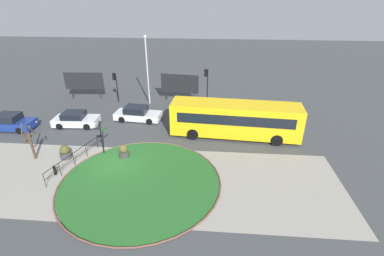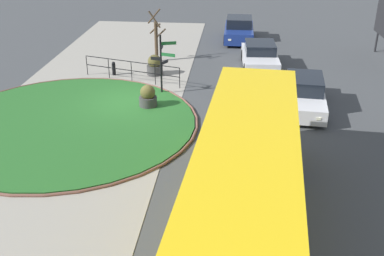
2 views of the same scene
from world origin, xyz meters
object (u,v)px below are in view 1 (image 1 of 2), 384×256
(planter_near_signpost, at_px, (65,152))
(street_tree_bare, at_px, (31,143))
(planter_kerbside, at_px, (124,152))
(car_trailing, at_px, (76,119))
(billboard_left, at_px, (84,81))
(traffic_light_far, at_px, (206,80))
(bus_yellow, at_px, (235,119))
(car_far_lane, at_px, (11,122))
(traffic_light_near, at_px, (115,81))
(lamppost_tall, at_px, (147,69))
(signpost_directional, at_px, (101,135))
(billboard_right, at_px, (180,84))
(bollard_foreground, at_px, (55,170))
(car_near_lane, at_px, (138,114))

(planter_near_signpost, bearing_deg, street_tree_bare, -173.05)
(planter_kerbside, bearing_deg, car_trailing, 140.39)
(street_tree_bare, bearing_deg, planter_near_signpost, 6.95)
(street_tree_bare, bearing_deg, planter_kerbside, 6.21)
(billboard_left, bearing_deg, traffic_light_far, -7.53)
(traffic_light_far, xyz_separation_m, street_tree_bare, (-12.76, -12.07, -1.61))
(planter_kerbside, bearing_deg, bus_yellow, 26.11)
(car_far_lane, height_order, traffic_light_far, traffic_light_far)
(bus_yellow, bearing_deg, car_far_lane, -174.95)
(street_tree_bare, bearing_deg, traffic_light_far, 43.41)
(traffic_light_near, bearing_deg, lamppost_tall, -179.12)
(planter_near_signpost, bearing_deg, lamppost_tall, 71.73)
(billboard_left, relative_size, street_tree_bare, 1.54)
(signpost_directional, relative_size, billboard_right, 0.66)
(bus_yellow, xyz_separation_m, lamppost_tall, (-9.21, 7.24, 2.40))
(bollard_foreground, distance_m, traffic_light_far, 17.42)
(car_near_lane, height_order, traffic_light_near, traffic_light_near)
(bollard_foreground, bearing_deg, billboard_left, 105.55)
(bollard_foreground, bearing_deg, car_near_lane, 70.03)
(billboard_left, distance_m, street_tree_bare, 13.32)
(traffic_light_near, bearing_deg, bus_yellow, 154.26)
(car_trailing, xyz_separation_m, traffic_light_far, (12.16, 6.17, 2.37))
(bollard_foreground, xyz_separation_m, car_far_lane, (-7.73, 6.57, 0.31))
(traffic_light_far, height_order, planter_kerbside, traffic_light_far)
(traffic_light_far, relative_size, billboard_left, 0.90)
(traffic_light_far, bearing_deg, signpost_directional, 59.67)
(billboard_right, bearing_deg, billboard_left, -171.93)
(signpost_directional, relative_size, lamppost_tall, 0.39)
(signpost_directional, relative_size, traffic_light_far, 0.70)
(car_trailing, distance_m, billboard_right, 11.88)
(car_far_lane, distance_m, planter_near_signpost, 8.64)
(billboard_right, height_order, planter_kerbside, billboard_right)
(lamppost_tall, height_order, billboard_right, lamppost_tall)
(car_far_lane, xyz_separation_m, planter_kerbside, (11.90, -3.95, -0.20))
(planter_near_signpost, relative_size, planter_kerbside, 1.02)
(signpost_directional, distance_m, car_trailing, 6.58)
(bus_yellow, relative_size, billboard_right, 2.56)
(street_tree_bare, bearing_deg, car_trailing, 84.21)
(car_near_lane, height_order, billboard_right, billboard_right)
(bus_yellow, relative_size, lamppost_tall, 1.49)
(bollard_foreground, height_order, lamppost_tall, lamppost_tall)
(planter_near_signpost, height_order, street_tree_bare, street_tree_bare)
(billboard_right, distance_m, street_tree_bare, 16.57)
(lamppost_tall, xyz_separation_m, billboard_right, (3.36, 1.20, -2.02))
(bollard_foreground, relative_size, car_trailing, 0.18)
(signpost_directional, distance_m, car_far_lane, 10.75)
(bus_yellow, bearing_deg, planter_kerbside, -149.70)
(planter_near_signpost, bearing_deg, planter_kerbside, 5.82)
(planter_near_signpost, bearing_deg, signpost_directional, 17.92)
(signpost_directional, distance_m, street_tree_bare, 5.17)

